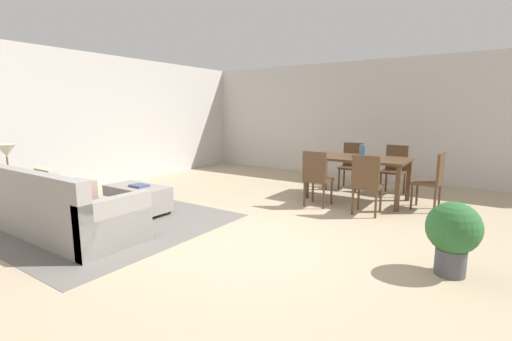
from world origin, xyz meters
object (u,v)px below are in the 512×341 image
at_px(dining_chair_near_left, 317,175).
at_px(vase_centerpiece, 363,151).
at_px(dining_chair_near_right, 367,181).
at_px(dining_chair_head_east, 433,178).
at_px(couch, 61,211).
at_px(ottoman_table, 138,198).
at_px(table_lamp, 6,152).
at_px(potted_plant, 453,233).
at_px(dining_chair_far_left, 352,163).
at_px(book_on_ottoman, 139,186).
at_px(dining_chair_far_right, 395,167).
at_px(side_table, 10,187).
at_px(dining_table, 358,162).

height_order(dining_chair_near_left, vase_centerpiece, vase_centerpiece).
xyz_separation_m(dining_chair_near_right, dining_chair_head_east, (0.78, 0.86, 0.00)).
xyz_separation_m(couch, ottoman_table, (0.03, 1.15, -0.05)).
xyz_separation_m(table_lamp, potted_plant, (5.70, 1.47, -0.54)).
xyz_separation_m(dining_chair_far_left, book_on_ottoman, (-2.05, -3.61, -0.08)).
distance_m(couch, table_lamp, 1.59).
bearing_deg(couch, dining_chair_far_right, 57.65).
height_order(side_table, dining_chair_far_right, dining_chair_far_right).
bearing_deg(vase_centerpiece, dining_chair_near_left, -120.49).
bearing_deg(dining_chair_far_left, dining_chair_head_east, -28.89).
height_order(ottoman_table, dining_chair_head_east, dining_chair_head_east).
xyz_separation_m(ottoman_table, vase_centerpiece, (2.60, 2.71, 0.63)).
bearing_deg(dining_chair_far_left, dining_chair_near_left, -89.90).
height_order(dining_chair_far_right, dining_chair_head_east, same).
bearing_deg(dining_chair_near_left, side_table, -139.80).
bearing_deg(dining_table, dining_chair_near_left, -115.70).
distance_m(dining_chair_head_east, potted_plant, 2.43).
bearing_deg(dining_chair_near_left, dining_chair_far_right, 63.27).
relative_size(table_lamp, vase_centerpiece, 2.40).
xyz_separation_m(couch, book_on_ottoman, (0.09, 1.14, 0.15)).
bearing_deg(dining_chair_far_right, vase_centerpiece, -112.86).
bearing_deg(ottoman_table, dining_chair_far_right, 50.33).
bearing_deg(dining_chair_far_left, vase_centerpiece, -61.26).
bearing_deg(dining_chair_far_right, side_table, -133.27).
bearing_deg(vase_centerpiece, dining_chair_far_right, 67.14).
bearing_deg(dining_chair_far_right, table_lamp, -133.27).
bearing_deg(couch, side_table, 179.54).
height_order(dining_chair_far_right, book_on_ottoman, dining_chair_far_right).
xyz_separation_m(side_table, potted_plant, (5.70, 1.47, -0.01)).
bearing_deg(side_table, table_lamp, -90.00).
bearing_deg(dining_chair_near_left, table_lamp, -139.80).
relative_size(dining_chair_far_left, dining_chair_head_east, 1.00).
bearing_deg(side_table, dining_chair_near_right, 34.08).
height_order(couch, dining_chair_near_right, dining_chair_near_right).
bearing_deg(vase_centerpiece, couch, -124.22).
bearing_deg(side_table, book_on_ottoman, 36.36).
distance_m(dining_chair_far_right, potted_plant, 3.48).
bearing_deg(dining_table, dining_chair_near_right, -63.93).
distance_m(side_table, dining_chair_far_left, 5.94).
bearing_deg(book_on_ottoman, dining_chair_head_east, 36.57).
bearing_deg(dining_table, ottoman_table, -132.71).
relative_size(dining_table, vase_centerpiece, 7.70).
height_order(dining_table, potted_plant, dining_table).
height_order(ottoman_table, potted_plant, potted_plant).
height_order(dining_table, dining_chair_near_right, dining_chair_near_right).
distance_m(side_table, book_on_ottoman, 1.90).
bearing_deg(dining_chair_near_left, dining_chair_near_right, -3.00).
bearing_deg(dining_chair_far_right, book_on_ottoman, -128.99).
distance_m(side_table, vase_centerpiece, 5.62).
bearing_deg(book_on_ottoman, dining_chair_near_left, 42.82).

